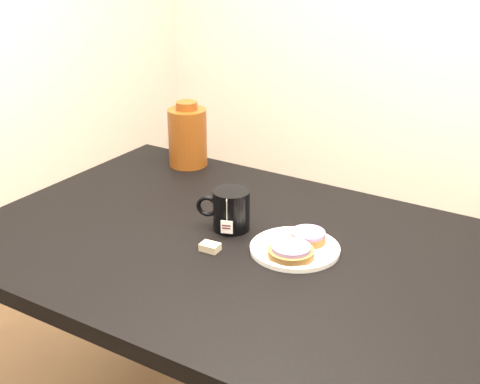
# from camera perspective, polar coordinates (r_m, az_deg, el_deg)

# --- Properties ---
(table) EXTENTS (1.40, 0.90, 0.75)m
(table) POSITION_cam_1_polar(r_m,az_deg,el_deg) (1.64, 1.13, -7.28)
(table) COLOR black
(table) RESTS_ON ground_plane
(plate) EXTENTS (0.21, 0.21, 0.02)m
(plate) POSITION_cam_1_polar(r_m,az_deg,el_deg) (1.59, 4.70, -4.79)
(plate) COLOR white
(plate) RESTS_ON table
(bagel_back) EXTENTS (0.09, 0.09, 0.03)m
(bagel_back) POSITION_cam_1_polar(r_m,az_deg,el_deg) (1.60, 5.82, -3.81)
(bagel_back) COLOR brown
(bagel_back) RESTS_ON plate
(bagel_front) EXTENTS (0.12, 0.12, 0.03)m
(bagel_front) POSITION_cam_1_polar(r_m,az_deg,el_deg) (1.54, 4.38, -5.08)
(bagel_front) COLOR brown
(bagel_front) RESTS_ON plate
(mug) EXTENTS (0.15, 0.12, 0.10)m
(mug) POSITION_cam_1_polar(r_m,az_deg,el_deg) (1.67, -0.82, -1.52)
(mug) COLOR black
(mug) RESTS_ON table
(teabag_pouch) EXTENTS (0.05, 0.04, 0.02)m
(teabag_pouch) POSITION_cam_1_polar(r_m,az_deg,el_deg) (1.58, -2.57, -4.72)
(teabag_pouch) COLOR #C6B793
(teabag_pouch) RESTS_ON table
(bagel_package) EXTENTS (0.16, 0.16, 0.20)m
(bagel_package) POSITION_cam_1_polar(r_m,az_deg,el_deg) (2.09, -4.50, 4.77)
(bagel_package) COLOR #55240B
(bagel_package) RESTS_ON table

